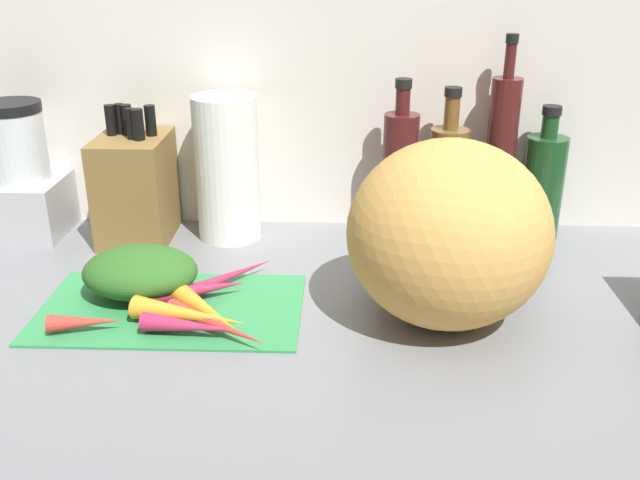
% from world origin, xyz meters
% --- Properties ---
extents(ground_plane, '(1.70, 0.80, 0.03)m').
position_xyz_m(ground_plane, '(0.00, 0.00, -0.01)').
color(ground_plane, slate).
extents(wall_back, '(1.70, 0.03, 0.60)m').
position_xyz_m(wall_back, '(0.00, 0.39, 0.30)').
color(wall_back, silver).
rests_on(wall_back, ground_plane).
extents(cutting_board, '(0.40, 0.24, 0.01)m').
position_xyz_m(cutting_board, '(-0.21, 0.00, 0.00)').
color(cutting_board, '#338C4C').
rests_on(cutting_board, ground_plane).
extents(carrot_0, '(0.13, 0.13, 0.02)m').
position_xyz_m(carrot_0, '(-0.13, 0.08, 0.02)').
color(carrot_0, '#B2264C').
rests_on(carrot_0, cutting_board).
extents(carrot_1, '(0.11, 0.04, 0.03)m').
position_xyz_m(carrot_1, '(-0.31, -0.08, 0.02)').
color(carrot_1, red).
rests_on(carrot_1, cutting_board).
extents(carrot_2, '(0.15, 0.09, 0.03)m').
position_xyz_m(carrot_2, '(-0.17, 0.02, 0.02)').
color(carrot_2, '#B2264C').
rests_on(carrot_2, cutting_board).
extents(carrot_3, '(0.18, 0.08, 0.04)m').
position_xyz_m(carrot_3, '(-0.17, -0.06, 0.03)').
color(carrot_3, orange).
rests_on(carrot_3, cutting_board).
extents(carrot_4, '(0.16, 0.12, 0.03)m').
position_xyz_m(carrot_4, '(-0.12, -0.08, 0.02)').
color(carrot_4, red).
rests_on(carrot_4, cutting_board).
extents(carrot_5, '(0.13, 0.14, 0.04)m').
position_xyz_m(carrot_5, '(-0.15, -0.04, 0.03)').
color(carrot_5, orange).
rests_on(carrot_5, cutting_board).
extents(carrot_6, '(0.14, 0.05, 0.03)m').
position_xyz_m(carrot_6, '(-0.16, -0.09, 0.02)').
color(carrot_6, '#B2264C').
rests_on(carrot_6, cutting_board).
extents(carrot_greens_pile, '(0.18, 0.14, 0.08)m').
position_xyz_m(carrot_greens_pile, '(-0.26, 0.04, 0.05)').
color(carrot_greens_pile, '#2D6023').
rests_on(carrot_greens_pile, cutting_board).
extents(winter_squash, '(0.29, 0.29, 0.27)m').
position_xyz_m(winter_squash, '(0.20, -0.01, 0.14)').
color(winter_squash, gold).
rests_on(winter_squash, ground_plane).
extents(knife_block, '(0.12, 0.16, 0.25)m').
position_xyz_m(knife_block, '(-0.33, 0.28, 0.10)').
color(knife_block, brown).
rests_on(knife_block, ground_plane).
extents(blender_appliance, '(0.15, 0.15, 0.25)m').
position_xyz_m(blender_appliance, '(-0.55, 0.30, 0.11)').
color(blender_appliance, '#B2B2B7').
rests_on(blender_appliance, ground_plane).
extents(paper_towel_roll, '(0.12, 0.12, 0.27)m').
position_xyz_m(paper_towel_roll, '(-0.16, 0.30, 0.13)').
color(paper_towel_roll, white).
rests_on(paper_towel_roll, ground_plane).
extents(bottle_0, '(0.06, 0.06, 0.30)m').
position_xyz_m(bottle_0, '(0.16, 0.29, 0.13)').
color(bottle_0, '#471919').
rests_on(bottle_0, ground_plane).
extents(bottle_1, '(0.07, 0.07, 0.28)m').
position_xyz_m(bottle_1, '(0.24, 0.31, 0.11)').
color(bottle_1, brown).
rests_on(bottle_1, ground_plane).
extents(bottle_2, '(0.05, 0.05, 0.37)m').
position_xyz_m(bottle_2, '(0.34, 0.32, 0.15)').
color(bottle_2, '#471919').
rests_on(bottle_2, ground_plane).
extents(bottle_3, '(0.08, 0.08, 0.25)m').
position_xyz_m(bottle_3, '(0.42, 0.32, 0.10)').
color(bottle_3, '#19421E').
rests_on(bottle_3, ground_plane).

